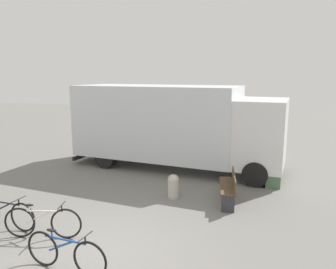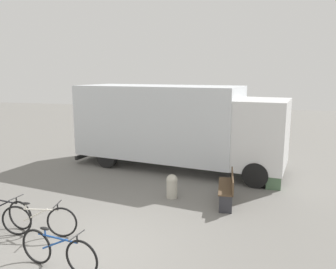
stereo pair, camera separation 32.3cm
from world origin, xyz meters
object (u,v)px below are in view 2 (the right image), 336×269
at_px(delivery_truck, 175,123).
at_px(park_bench, 228,187).
at_px(bicycle_near, 3,211).
at_px(bollard_near_bench, 172,185).
at_px(bicycle_far, 58,251).
at_px(utility_box, 273,176).
at_px(bicycle_middle, 39,220).

xyz_separation_m(delivery_truck, park_bench, (2.28, -3.20, -1.26)).
xyz_separation_m(park_bench, bicycle_near, (-5.12, -2.79, -0.11)).
distance_m(delivery_truck, park_bench, 4.13).
xyz_separation_m(park_bench, bollard_near_bench, (-1.63, -0.01, -0.10)).
relative_size(bicycle_near, bicycle_far, 1.00).
distance_m(delivery_truck, bicycle_near, 6.77).
height_order(bicycle_near, utility_box, utility_box).
height_order(park_bench, utility_box, park_bench).
xyz_separation_m(bicycle_near, bicycle_middle, (1.16, -0.24, 0.00)).
height_order(bicycle_middle, bicycle_far, same).
bearing_deg(bicycle_far, bicycle_near, 159.41).
xyz_separation_m(delivery_truck, bicycle_middle, (-1.68, -6.23, -1.36)).
xyz_separation_m(bicycle_middle, utility_box, (5.28, 4.67, 0.03)).
xyz_separation_m(park_bench, bicycle_middle, (-3.97, -3.03, -0.11)).
relative_size(delivery_truck, bollard_near_bench, 11.65).
height_order(park_bench, bollard_near_bench, park_bench).
relative_size(park_bench, bicycle_far, 0.90).
bearing_deg(bollard_near_bench, bicycle_far, -106.19).
distance_m(park_bench, bicycle_far, 4.94).
bearing_deg(delivery_truck, bicycle_middle, -95.73).
relative_size(delivery_truck, park_bench, 5.31).
xyz_separation_m(delivery_truck, bicycle_near, (-2.84, -5.99, -1.36)).
xyz_separation_m(bicycle_near, utility_box, (6.44, 4.43, 0.03)).
bearing_deg(bicycle_far, park_bench, 63.60).
bearing_deg(utility_box, delivery_truck, 156.60).
height_order(bicycle_far, utility_box, utility_box).
relative_size(delivery_truck, bicycle_near, 4.76).
bearing_deg(bollard_near_bench, park_bench, 0.19).
bearing_deg(bicycle_near, utility_box, 41.87).
bearing_deg(bollard_near_bench, bicycle_middle, -127.67).
bearing_deg(bicycle_middle, park_bench, 27.37).
distance_m(bicycle_middle, bicycle_far, 1.55).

